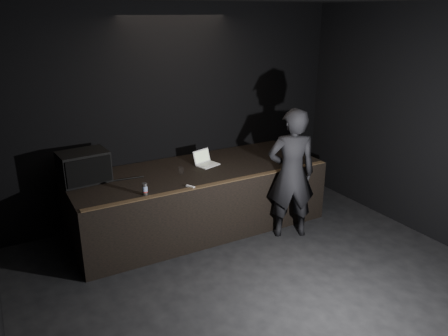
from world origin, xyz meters
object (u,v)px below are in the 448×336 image
laptop (205,161)px  beer_can (145,189)px  stage_monitor (84,167)px  person (291,174)px  stage_riser (198,198)px

laptop → beer_can: (-1.28, -0.72, 0.02)m
stage_monitor → beer_can: size_ratio=4.28×
laptop → person: person is taller
laptop → stage_riser: bearing=-165.8°
beer_can → stage_monitor: bearing=123.5°
stage_riser → stage_monitor: size_ratio=5.55×
laptop → person: (0.92, -1.08, -0.04)m
stage_riser → person: (1.13, -0.95, 0.52)m
beer_can → person: size_ratio=0.08×
stage_monitor → laptop: (1.87, -0.18, -0.17)m
stage_monitor → stage_riser: bearing=-15.4°
stage_riser → laptop: (0.20, 0.13, 0.56)m
stage_riser → laptop: 0.61m
laptop → person: size_ratio=0.20×
beer_can → person: 2.23m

